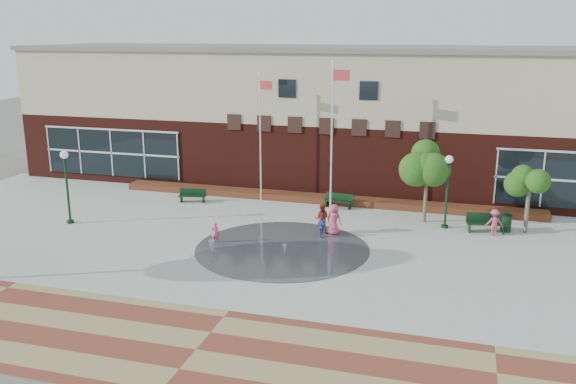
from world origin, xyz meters
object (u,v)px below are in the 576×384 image
(bench_left, at_px, (193,198))
(child_splash, at_px, (215,233))
(flagpole_right, at_px, (333,129))
(trash_can, at_px, (506,223))
(flagpole_left, at_px, (261,131))

(bench_left, relative_size, child_splash, 1.60)
(flagpole_right, xyz_separation_m, trash_can, (9.59, -1.14, -4.35))
(flagpole_left, distance_m, flagpole_right, 4.78)
(flagpole_right, bearing_deg, child_splash, -113.01)
(flagpole_right, height_order, child_splash, flagpole_right)
(bench_left, bearing_deg, trash_can, -11.83)
(bench_left, bearing_deg, child_splash, -66.88)
(flagpole_left, distance_m, child_splash, 8.92)
(flagpole_right, bearing_deg, flagpole_left, 176.01)
(trash_can, xyz_separation_m, child_splash, (-13.94, -5.88, 0.06))
(child_splash, bearing_deg, trash_can, -171.82)
(bench_left, xyz_separation_m, trash_can, (18.16, -0.60, 0.21))
(flagpole_left, distance_m, trash_can, 14.89)
(trash_can, bearing_deg, child_splash, -157.12)
(bench_left, bearing_deg, flagpole_left, 12.05)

